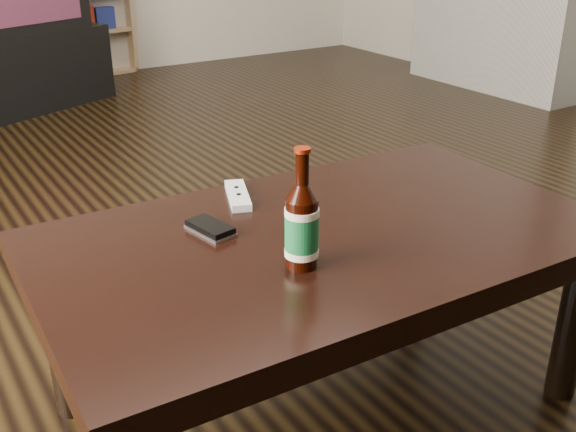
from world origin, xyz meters
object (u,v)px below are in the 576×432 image
tv_stand (7,71)px  phone (210,228)px  coffee_table (324,256)px  beer_bottle (302,226)px  remote (238,195)px

tv_stand → phone: size_ratio=9.27×
tv_stand → coffee_table: size_ratio=0.91×
coffee_table → phone: bearing=148.6°
coffee_table → beer_bottle: bearing=-141.3°
tv_stand → beer_bottle: size_ratio=4.69×
remote → tv_stand: bearing=110.8°
coffee_table → phone: phone is taller
coffee_table → beer_bottle: (-0.13, -0.10, 0.14)m
tv_stand → coffee_table: 3.12m
beer_bottle → remote: (0.06, 0.35, -0.07)m
tv_stand → beer_bottle: beer_bottle is taller
beer_bottle → remote: beer_bottle is taller
beer_bottle → phone: bearing=109.1°
coffee_table → phone: (-0.20, 0.12, 0.07)m
phone → beer_bottle: bearing=-81.5°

